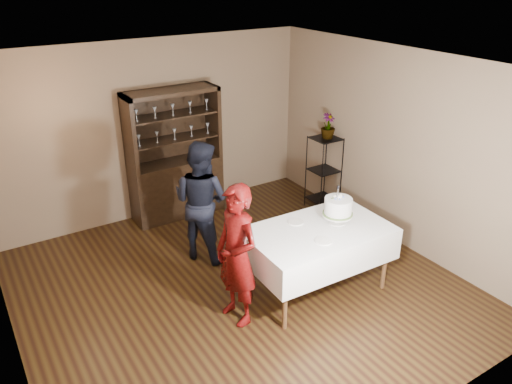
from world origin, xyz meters
The scene contains 13 objects.
floor centered at (0.00, 0.00, 0.00)m, with size 5.00×5.00×0.00m, color black.
ceiling centered at (0.00, 0.00, 2.70)m, with size 5.00×5.00×0.00m, color white.
back_wall centered at (0.00, 2.50, 1.35)m, with size 5.00×0.02×2.70m, color #755E4B.
wall_right centered at (2.50, 0.00, 1.35)m, with size 0.02×5.00×2.70m, color #755E4B.
china_hutch centered at (0.20, 2.25, 0.66)m, with size 1.40×0.48×2.00m.
plant_etagere centered at (2.28, 1.20, 0.65)m, with size 0.42×0.42×1.20m.
cake_table centered at (0.77, -0.52, 0.64)m, with size 1.70×1.08×0.84m.
woman centered at (-0.30, -0.47, 0.81)m, with size 0.59×0.39×1.63m, color #380505.
man centered at (-0.03, 0.92, 0.82)m, with size 0.80×0.62×1.64m, color black.
cake centered at (1.06, -0.52, 1.04)m, with size 0.42×0.42×0.50m.
plate_near centered at (0.64, -0.77, 0.85)m, with size 0.19×0.19×0.01m, color silver.
plate_far centered at (0.65, -0.25, 0.85)m, with size 0.19×0.19×0.01m, color silver.
potted_plant centered at (2.30, 1.18, 1.38)m, with size 0.22×0.22×0.39m, color #537236.
Camera 1 is at (-2.56, -4.42, 3.67)m, focal length 35.00 mm.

